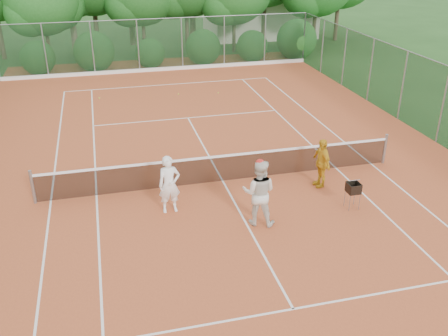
# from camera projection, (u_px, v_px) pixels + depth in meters

# --- Properties ---
(ground) EXTENTS (120.00, 120.00, 0.00)m
(ground) POSITION_uv_depth(u_px,v_px,m) (223.00, 182.00, 16.63)
(ground) COLOR #214A1A
(ground) RESTS_ON ground
(clay_court) EXTENTS (18.00, 36.00, 0.02)m
(clay_court) POSITION_uv_depth(u_px,v_px,m) (223.00, 182.00, 16.62)
(clay_court) COLOR #B55229
(clay_court) RESTS_ON ground
(club_building) EXTENTS (8.00, 5.00, 3.00)m
(club_building) POSITION_uv_depth(u_px,v_px,m) (260.00, 16.00, 38.96)
(club_building) COLOR beige
(club_building) RESTS_ON ground
(tennis_net) EXTENTS (11.97, 0.10, 1.10)m
(tennis_net) POSITION_uv_depth(u_px,v_px,m) (223.00, 167.00, 16.40)
(tennis_net) COLOR gray
(tennis_net) RESTS_ON clay_court
(player_white) EXTENTS (0.66, 0.45, 1.76)m
(player_white) POSITION_uv_depth(u_px,v_px,m) (169.00, 185.00, 14.50)
(player_white) COLOR white
(player_white) RESTS_ON clay_court
(player_center_grp) EXTENTS (1.17, 1.07, 1.99)m
(player_center_grp) POSITION_uv_depth(u_px,v_px,m) (259.00, 192.00, 13.85)
(player_center_grp) COLOR silver
(player_center_grp) RESTS_ON clay_court
(player_yellow) EXTENTS (0.47, 0.99, 1.63)m
(player_yellow) POSITION_uv_depth(u_px,v_px,m) (321.00, 163.00, 16.00)
(player_yellow) COLOR gold
(player_yellow) RESTS_ON clay_court
(ball_hopper) EXTENTS (0.36, 0.36, 0.82)m
(ball_hopper) POSITION_uv_depth(u_px,v_px,m) (353.00, 188.00, 14.77)
(ball_hopper) COLOR gray
(ball_hopper) RESTS_ON clay_court
(stray_ball_a) EXTENTS (0.07, 0.07, 0.07)m
(stray_ball_a) POSITION_uv_depth(u_px,v_px,m) (99.00, 98.00, 24.72)
(stray_ball_a) COLOR #BCDC33
(stray_ball_a) RESTS_ON clay_court
(stray_ball_b) EXTENTS (0.07, 0.07, 0.07)m
(stray_ball_b) POSITION_uv_depth(u_px,v_px,m) (218.00, 93.00, 25.53)
(stray_ball_b) COLOR #C6D030
(stray_ball_b) RESTS_ON clay_court
(stray_ball_c) EXTENTS (0.07, 0.07, 0.07)m
(stray_ball_c) POSITION_uv_depth(u_px,v_px,m) (179.00, 94.00, 25.32)
(stray_ball_c) COLOR #CCDD33
(stray_ball_c) RESTS_ON clay_court
(court_markings) EXTENTS (11.03, 23.83, 0.01)m
(court_markings) POSITION_uv_depth(u_px,v_px,m) (223.00, 181.00, 16.62)
(court_markings) COLOR white
(court_markings) RESTS_ON clay_court
(fence_back) EXTENTS (18.07, 0.07, 3.00)m
(fence_back) POSITION_uv_depth(u_px,v_px,m) (160.00, 45.00, 29.08)
(fence_back) COLOR #19381E
(fence_back) RESTS_ON clay_court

